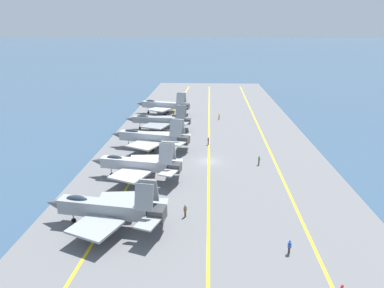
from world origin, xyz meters
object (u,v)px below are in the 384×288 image
Objects in this scene: crew_yellow_vest at (219,116)px; crew_brown_vest at (185,210)px; crew_purple_vest at (208,141)px; parked_jet_fourth at (159,120)px; parked_jet_fifth at (163,105)px; parked_jet_nearest at (106,208)px; parked_jet_second at (137,164)px; crew_green_vest at (259,160)px; crew_blue_vest at (289,246)px; parked_jet_third at (151,137)px.

crew_brown_vest is at bearing 173.63° from crew_yellow_vest.
crew_yellow_vest is at bearing -7.40° from crew_purple_vest.
crew_yellow_vest is (11.09, -14.90, -1.51)m from parked_jet_fourth.
parked_jet_nearest is at bearing -179.44° from parked_jet_fifth.
crew_purple_vest is at bearing -32.54° from parked_jet_second.
parked_jet_nearest is at bearing 164.25° from crew_yellow_vest.
crew_yellow_vest is (-5.30, -16.00, -1.75)m from parked_jet_fifth.
crew_blue_vest is (-26.16, 0.23, -0.03)m from crew_green_vest.
crew_purple_vest is 1.03× the size of crew_blue_vest.
parked_jet_third reaches higher than crew_purple_vest.
parked_jet_nearest is 59.97m from parked_jet_fifth.
parked_jet_fifth is at bearing 25.68° from crew_purple_vest.
parked_jet_second is at bearing 36.56° from crew_brown_vest.
parked_jet_nearest is 56.81m from crew_yellow_vest.
parked_jet_nearest is at bearing 178.61° from parked_jet_third.
crew_purple_vest is (-22.04, 2.86, -0.01)m from crew_yellow_vest.
crew_purple_vest is 38.22m from crew_blue_vest.
crew_blue_vest is (-48.08, -21.08, -1.55)m from parked_jet_fourth.
parked_jet_fourth is 18.63m from crew_yellow_vest.
parked_jet_second is 0.96× the size of parked_jet_fifth.
parked_jet_second reaches higher than crew_green_vest.
crew_brown_vest is at bearing 174.38° from crew_purple_vest.
parked_jet_second is at bearing -3.77° from parked_jet_nearest.
parked_jet_second is at bearing 109.07° from crew_green_vest.
parked_jet_nearest reaches higher than parked_jet_fifth.
crew_green_vest is (-7.69, -21.12, -1.61)m from parked_jet_third.
parked_jet_nearest is at bearing 176.23° from parked_jet_second.
crew_brown_vest is 22.51m from crew_green_vest.
parked_jet_fifth reaches higher than crew_green_vest.
crew_brown_vest is (-40.83, -9.10, -1.52)m from parked_jet_fourth.
parked_jet_third is at bearing 69.99° from crew_green_vest.
parked_jet_fourth is at bearing 23.67° from crew_blue_vest.
parked_jet_third is at bearing 0.92° from parked_jet_second.
parked_jet_fourth reaches higher than crew_blue_vest.
parked_jet_fifth reaches higher than parked_jet_fourth.
crew_blue_vest is at bearing -101.81° from parked_jet_nearest.
parked_jet_third is 30.65m from parked_jet_fifth.
parked_jet_second is 45.56m from parked_jet_fifth.
parked_jet_second is 9.11× the size of crew_blue_vest.
crew_blue_vest is (-18.94, -20.65, -1.69)m from parked_jet_second.
parked_jet_fifth is at bearing 18.99° from crew_blue_vest.
parked_jet_nearest is 8.96× the size of crew_brown_vest.
crew_blue_vest is (-7.25, -11.98, -0.03)m from crew_brown_vest.
crew_brown_vest is (-26.60, -8.91, -1.62)m from parked_jet_third.
crew_yellow_vest is 33.63m from crew_green_vest.
crew_green_vest is at bearing -0.51° from crew_blue_vest.
crew_brown_vest is at bearing 147.14° from crew_green_vest.
parked_jet_third reaches higher than parked_jet_fifth.
parked_jet_third is (29.34, -0.71, 0.05)m from parked_jet_nearest.
parked_jet_fourth reaches higher than crew_brown_vest.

